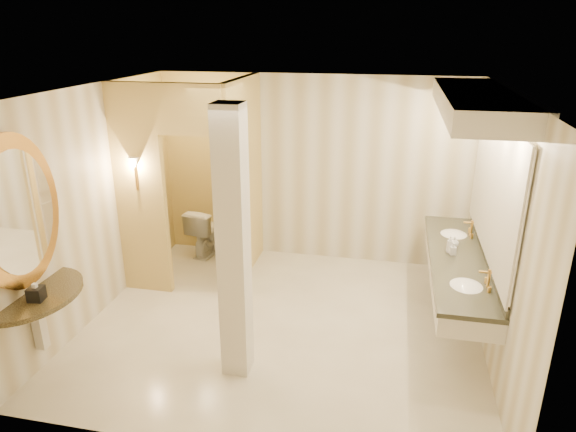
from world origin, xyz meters
name	(u,v)px	position (x,y,z in m)	size (l,w,h in m)	color
floor	(282,324)	(0.00, 0.00, 0.00)	(4.50, 4.50, 0.00)	silver
ceiling	(281,91)	(0.00, 0.00, 2.70)	(4.50, 4.50, 0.00)	white
wall_back	(312,170)	(0.00, 2.00, 1.35)	(4.50, 0.02, 2.70)	beige
wall_front	(223,310)	(0.00, -2.00, 1.35)	(4.50, 0.02, 2.70)	beige
wall_left	(95,203)	(-2.25, 0.00, 1.35)	(0.02, 4.00, 2.70)	beige
wall_right	(500,233)	(2.25, 0.00, 1.35)	(0.02, 4.00, 2.70)	beige
toilet_closet	(214,183)	(-1.12, 0.97, 1.39)	(1.50, 1.55, 2.70)	#EED77C
wall_sconce	(135,164)	(-1.93, 0.43, 1.73)	(0.14, 0.14, 0.42)	#B5873A
vanity	(470,193)	(1.98, 0.40, 1.63)	(0.75, 2.75, 2.09)	beige
console_shelf	(22,247)	(-2.21, -1.31, 1.35)	(1.14, 1.14, 2.02)	black
pillar	(234,248)	(-0.26, -0.90, 1.35)	(0.27, 0.27, 2.70)	beige
tissue_box	(36,294)	(-2.05, -1.43, 0.94)	(0.13, 0.13, 0.13)	black
toilet	(208,230)	(-1.56, 1.75, 0.37)	(0.42, 0.73, 0.74)	white
soap_bottle_a	(453,249)	(1.88, 0.45, 0.95)	(0.06, 0.07, 0.14)	beige
soap_bottle_b	(454,242)	(1.92, 0.67, 0.94)	(0.10, 0.10, 0.13)	silver
soap_bottle_c	(450,244)	(1.85, 0.51, 0.98)	(0.08, 0.08, 0.20)	#C6B28C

